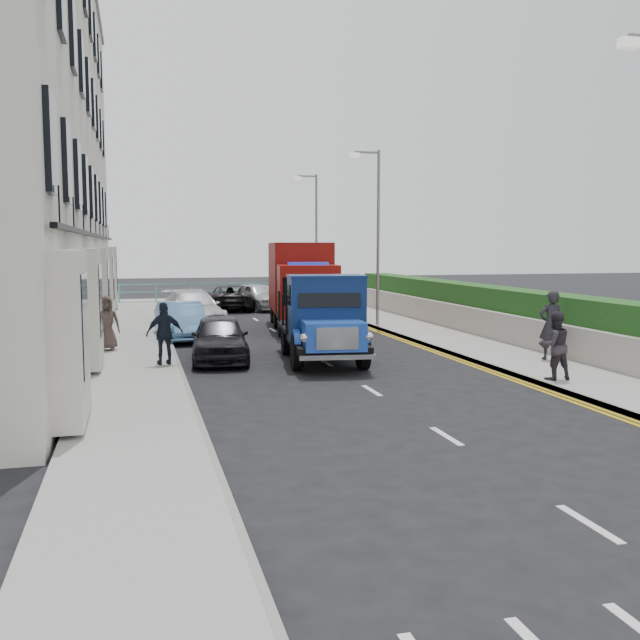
{
  "coord_description": "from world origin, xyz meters",
  "views": [
    {
      "loc": [
        -5.12,
        -13.06,
        3.28
      ],
      "look_at": [
        -0.63,
        4.24,
        1.4
      ],
      "focal_mm": 40.0,
      "sensor_mm": 36.0,
      "label": 1
    }
  ],
  "objects": [
    {
      "name": "ground",
      "position": [
        0.0,
        0.0,
        0.0
      ],
      "size": [
        120.0,
        120.0,
        0.0
      ],
      "primitive_type": "plane",
      "color": "black",
      "rests_on": "ground"
    },
    {
      "name": "pavement_west",
      "position": [
        -5.2,
        9.0,
        0.06
      ],
      "size": [
        2.4,
        38.0,
        0.12
      ],
      "primitive_type": "cube",
      "color": "gray",
      "rests_on": "ground"
    },
    {
      "name": "pavement_east",
      "position": [
        5.3,
        9.0,
        0.06
      ],
      "size": [
        2.6,
        38.0,
        0.12
      ],
      "primitive_type": "cube",
      "color": "gray",
      "rests_on": "ground"
    },
    {
      "name": "promenade",
      "position": [
        0.0,
        29.0,
        0.06
      ],
      "size": [
        30.0,
        2.5,
        0.12
      ],
      "primitive_type": "cube",
      "color": "gray",
      "rests_on": "ground"
    },
    {
      "name": "sea_plane",
      "position": [
        0.0,
        60.0,
        0.0
      ],
      "size": [
        120.0,
        120.0,
        0.0
      ],
      "primitive_type": "plane",
      "color": "slate",
      "rests_on": "ground"
    },
    {
      "name": "garden_east",
      "position": [
        7.21,
        9.0,
        0.9
      ],
      "size": [
        1.45,
        28.0,
        1.75
      ],
      "color": "#B2AD9E",
      "rests_on": "ground"
    },
    {
      "name": "seafront_railing",
      "position": [
        0.0,
        28.2,
        0.58
      ],
      "size": [
        13.0,
        0.08,
        1.11
      ],
      "color": "#59B2A5",
      "rests_on": "ground"
    },
    {
      "name": "lamp_mid",
      "position": [
        4.18,
        14.0,
        4.0
      ],
      "size": [
        1.23,
        0.18,
        7.0
      ],
      "color": "slate",
      "rests_on": "ground"
    },
    {
      "name": "lamp_far",
      "position": [
        4.18,
        24.0,
        4.0
      ],
      "size": [
        1.23,
        0.18,
        7.0
      ],
      "color": "slate",
      "rests_on": "ground"
    },
    {
      "name": "bedford_lorry",
      "position": [
        -0.1,
        5.71,
        1.12
      ],
      "size": [
        2.55,
        5.32,
        2.43
      ],
      "rotation": [
        0.0,
        0.0,
        -0.11
      ],
      "color": "black",
      "rests_on": "ground"
    },
    {
      "name": "red_lorry",
      "position": [
        1.2,
        14.26,
        1.8
      ],
      "size": [
        2.98,
        6.67,
        3.38
      ],
      "rotation": [
        0.0,
        0.0,
        -0.13
      ],
      "color": "black",
      "rests_on": "ground"
    },
    {
      "name": "parked_car_front",
      "position": [
        -2.85,
        7.0,
        0.66
      ],
      "size": [
        1.91,
        3.99,
        1.31
      ],
      "primitive_type": "imported",
      "rotation": [
        0.0,
        0.0,
        -0.09
      ],
      "color": "black",
      "rests_on": "ground"
    },
    {
      "name": "parked_car_mid",
      "position": [
        -3.6,
        12.0,
        0.66
      ],
      "size": [
        1.77,
        4.1,
        1.31
      ],
      "primitive_type": "imported",
      "rotation": [
        0.0,
        0.0,
        0.1
      ],
      "color": "#5D8FC9",
      "rests_on": "ground"
    },
    {
      "name": "parked_car_rear",
      "position": [
        -2.93,
        15.77,
        0.72
      ],
      "size": [
        2.56,
        5.18,
        1.45
      ],
      "primitive_type": "imported",
      "rotation": [
        0.0,
        0.0,
        0.11
      ],
      "color": "silver",
      "rests_on": "ground"
    },
    {
      "name": "seafront_car_left",
      "position": [
        -0.5,
        23.09,
        0.64
      ],
      "size": [
        2.36,
        4.72,
        1.28
      ],
      "primitive_type": "imported",
      "rotation": [
        0.0,
        0.0,
        3.09
      ],
      "color": "black",
      "rests_on": "ground"
    },
    {
      "name": "seafront_car_right",
      "position": [
        0.9,
        22.64,
        0.69
      ],
      "size": [
        2.72,
        4.36,
        1.39
      ],
      "primitive_type": "imported",
      "rotation": [
        0.0,
        0.0,
        0.29
      ],
      "color": "#B9B9BE",
      "rests_on": "ground"
    },
    {
      "name": "pedestrian_east_near",
      "position": [
        5.99,
        4.27,
        1.08
      ],
      "size": [
        0.75,
        0.54,
        1.92
      ],
      "primitive_type": "imported",
      "rotation": [
        0.0,
        0.0,
        3.02
      ],
      "color": "black",
      "rests_on": "pavement_east"
    },
    {
      "name": "pedestrian_east_far",
      "position": [
        4.4,
        1.62,
        0.93
      ],
      "size": [
        0.82,
        0.65,
        1.62
      ],
      "primitive_type": "imported",
      "rotation": [
        0.0,
        0.0,
        3.1
      ],
      "color": "#2F2933",
      "rests_on": "pavement_east"
    },
    {
      "name": "pedestrian_west_near",
      "position": [
        -4.4,
        6.11,
        0.95
      ],
      "size": [
        1.02,
        0.54,
        1.66
      ],
      "primitive_type": "imported",
      "rotation": [
        0.0,
        0.0,
        3.28
      ],
      "color": "black",
      "rests_on": "pavement_west"
    },
    {
      "name": "pedestrian_west_far",
      "position": [
        -6.0,
        9.18,
        0.95
      ],
      "size": [
        0.83,
        0.56,
        1.66
      ],
      "primitive_type": "imported",
      "rotation": [
        0.0,
        0.0,
        -0.04
      ],
      "color": "#433430",
      "rests_on": "pavement_west"
    }
  ]
}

